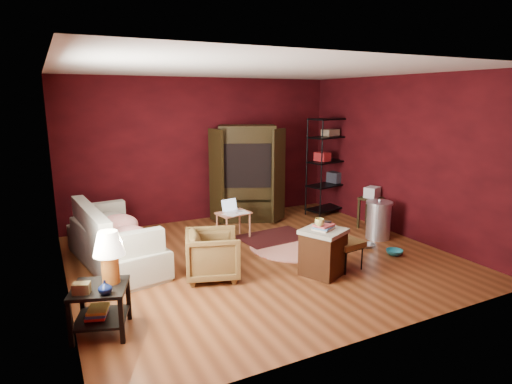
% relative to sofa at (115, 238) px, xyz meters
% --- Properties ---
extents(room, '(5.54, 5.04, 2.84)m').
position_rel_sofa_xyz_m(room, '(2.00, -0.75, 0.99)').
color(room, brown).
rests_on(room, ground).
extents(sofa, '(0.99, 2.21, 0.83)m').
position_rel_sofa_xyz_m(sofa, '(0.00, 0.00, 0.00)').
color(sofa, '#A6A38F').
rests_on(sofa, ground).
extents(armchair, '(0.84, 0.87, 0.72)m').
position_rel_sofa_xyz_m(armchair, '(1.11, -1.08, -0.06)').
color(armchair, black).
rests_on(armchair, ground).
extents(pet_bowl_steel, '(0.26, 0.15, 0.25)m').
position_rel_sofa_xyz_m(pet_bowl_steel, '(3.81, -1.11, -0.29)').
color(pet_bowl_steel, '#B1B3B8').
rests_on(pet_bowl_steel, ground).
extents(pet_bowl_turquoise, '(0.27, 0.17, 0.26)m').
position_rel_sofa_xyz_m(pet_bowl_turquoise, '(3.96, -1.57, -0.29)').
color(pet_bowl_turquoise, teal).
rests_on(pet_bowl_turquoise, ground).
extents(vase, '(0.17, 0.17, 0.14)m').
position_rel_sofa_xyz_m(vase, '(-0.41, -2.08, 0.17)').
color(vase, '#0B153A').
rests_on(vase, side_table).
extents(mug, '(0.15, 0.13, 0.13)m').
position_rel_sofa_xyz_m(mug, '(2.41, -1.70, 0.37)').
color(mug, '#CFCB65').
rests_on(mug, hamper).
extents(side_table, '(0.69, 0.69, 1.08)m').
position_rel_sofa_xyz_m(side_table, '(-0.38, -1.84, 0.23)').
color(side_table, black).
rests_on(side_table, ground).
extents(sofa_cushions, '(0.99, 2.06, 0.84)m').
position_rel_sofa_xyz_m(sofa_cushions, '(-0.04, -0.02, -0.01)').
color(sofa_cushions, '#A6A38F').
rests_on(sofa_cushions, sofa).
extents(hamper, '(0.70, 0.70, 0.75)m').
position_rel_sofa_xyz_m(hamper, '(2.51, -1.67, -0.08)').
color(hamper, '#43210F').
rests_on(hamper, ground).
extents(footstool, '(0.47, 0.47, 0.42)m').
position_rel_sofa_xyz_m(footstool, '(2.92, -1.65, -0.05)').
color(footstool, black).
rests_on(footstool, ground).
extents(rug_round, '(1.80, 1.80, 0.01)m').
position_rel_sofa_xyz_m(rug_round, '(2.76, -0.53, -0.41)').
color(rug_round, '#EFDDC7').
rests_on(rug_round, ground).
extents(rug_oriental, '(1.26, 0.89, 0.01)m').
position_rel_sofa_xyz_m(rug_oriental, '(2.68, 0.03, -0.40)').
color(rug_oriental, '#451212').
rests_on(rug_oriental, ground).
extents(laptop_desk, '(0.61, 0.51, 0.68)m').
position_rel_sofa_xyz_m(laptop_desk, '(2.03, 0.32, 0.00)').
color(laptop_desk, tan).
rests_on(laptop_desk, ground).
extents(tv_armoire, '(1.37, 1.13, 1.89)m').
position_rel_sofa_xyz_m(tv_armoire, '(2.76, 1.26, 0.57)').
color(tv_armoire, black).
rests_on(tv_armoire, ground).
extents(wire_shelving, '(1.05, 0.64, 2.01)m').
position_rel_sofa_xyz_m(wire_shelving, '(4.54, 0.97, 0.69)').
color(wire_shelving, black).
rests_on(wire_shelving, ground).
extents(small_stand, '(0.52, 0.52, 0.79)m').
position_rel_sofa_xyz_m(small_stand, '(4.60, -0.29, 0.17)').
color(small_stand, black).
rests_on(small_stand, ground).
extents(trash_can, '(0.59, 0.59, 0.71)m').
position_rel_sofa_xyz_m(trash_can, '(4.29, -0.82, -0.08)').
color(trash_can, silver).
rests_on(trash_can, ground).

